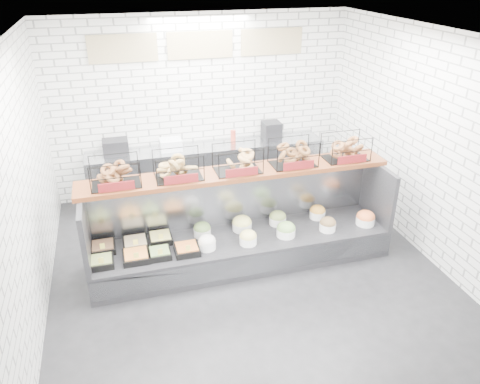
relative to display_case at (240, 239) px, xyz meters
name	(u,v)px	position (x,y,z in m)	size (l,w,h in m)	color
ground	(248,273)	(0.01, -0.34, -0.33)	(5.50, 5.50, 0.00)	black
room_shell	(236,109)	(0.01, 0.26, 1.73)	(5.02, 5.51, 3.01)	white
display_case	(240,239)	(0.00, 0.00, 0.00)	(4.00, 0.90, 1.20)	black
bagel_shelf	(238,162)	(0.01, 0.18, 1.05)	(4.10, 0.50, 0.40)	#4D2310
prep_counter	(208,169)	(0.00, 2.09, 0.14)	(4.00, 0.60, 1.20)	#93969B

